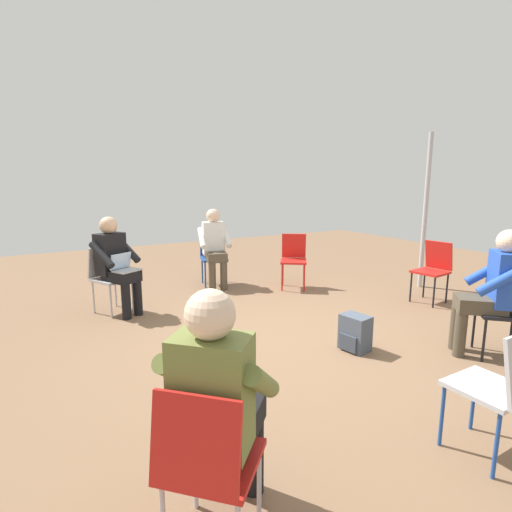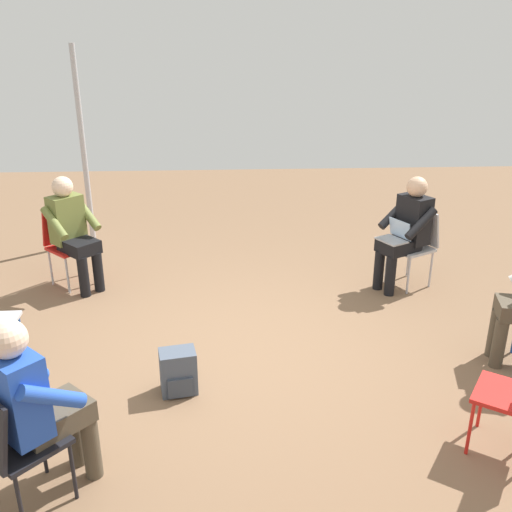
# 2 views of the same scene
# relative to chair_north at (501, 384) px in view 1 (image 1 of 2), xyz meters

# --- Properties ---
(ground_plane) EXTENTS (14.16, 14.16, 0.00)m
(ground_plane) POSITION_rel_chair_north_xyz_m (0.15, -2.17, -0.50)
(ground_plane) COLOR brown
(chair_north) EXTENTS (0.41, 0.44, 0.85)m
(chair_north) POSITION_rel_chair_north_xyz_m (0.00, 0.00, 0.00)
(chair_north) COLOR #B7B7BC
(chair_north) RESTS_ON ground
(chair_southwest) EXTENTS (0.57, 0.58, 0.85)m
(chair_southwest) POSITION_rel_chair_north_xyz_m (-1.22, -3.92, 0.00)
(chair_southwest) COLOR red
(chair_southwest) RESTS_ON ground
(chair_west) EXTENTS (0.49, 0.45, 0.85)m
(chair_west) POSITION_rel_chair_north_xyz_m (-2.47, -2.32, 0.00)
(chair_west) COLOR red
(chair_west) RESTS_ON ground
(chair_northwest) EXTENTS (0.59, 0.58, 0.85)m
(chair_northwest) POSITION_rel_chair_north_xyz_m (-1.53, -0.78, 0.00)
(chair_northwest) COLOR black
(chair_northwest) RESTS_ON ground
(chair_southeast) EXTENTS (0.55, 0.57, 0.85)m
(chair_southeast) POSITION_rel_chair_north_xyz_m (1.55, -4.10, 0.00)
(chair_southeast) COLOR #B7B7BC
(chair_southeast) RESTS_ON ground
(chair_south) EXTENTS (0.48, 0.52, 0.85)m
(chair_south) POSITION_rel_chair_north_xyz_m (-0.19, -4.73, 0.00)
(chair_south) COLOR #1E4799
(chair_south) RESTS_ON ground
(chair_northeast) EXTENTS (0.58, 0.58, 0.85)m
(chair_northeast) POSITION_rel_chair_north_xyz_m (1.77, -0.25, 0.00)
(chair_northeast) COLOR red
(chair_northeast) RESTS_ON ground
(person_with_laptop) EXTENTS (0.62, 0.63, 1.24)m
(person_with_laptop) POSITION_rel_chair_north_xyz_m (1.47, -3.95, 0.20)
(person_with_laptop) COLOR black
(person_with_laptop) RESTS_ON ground
(person_in_white) EXTENTS (0.57, 0.58, 1.24)m
(person_in_white) POSITION_rel_chair_north_xyz_m (-0.15, -4.57, 0.20)
(person_in_white) COLOR #4C4233
(person_in_white) RESTS_ON ground
(person_in_blue) EXTENTS (0.63, 0.63, 1.24)m
(person_in_blue) POSITION_rel_chair_north_xyz_m (-1.41, -0.90, 0.20)
(person_in_blue) COLOR #4C4233
(person_in_blue) RESTS_ON ground
(person_in_olive) EXTENTS (0.63, 0.63, 1.24)m
(person_in_olive) POSITION_rel_chair_north_xyz_m (1.66, -0.37, 0.20)
(person_in_olive) COLOR black
(person_in_olive) RESTS_ON ground
(backpack_near_laptop_user) EXTENTS (0.28, 0.31, 0.36)m
(backpack_near_laptop_user) POSITION_rel_chair_north_xyz_m (-0.38, -1.62, -0.34)
(backpack_near_laptop_user) COLOR #475160
(backpack_near_laptop_user) RESTS_ON ground
(tent_pole_far) EXTENTS (0.07, 0.07, 2.40)m
(tent_pole_far) POSITION_rel_chair_north_xyz_m (-3.00, -2.94, 0.70)
(tent_pole_far) COLOR #B2B2B7
(tent_pole_far) RESTS_ON ground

